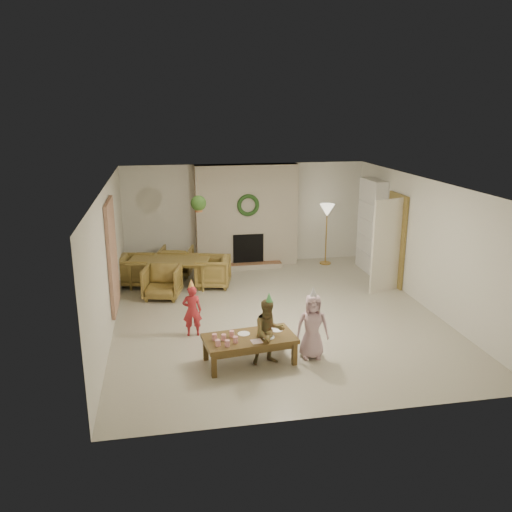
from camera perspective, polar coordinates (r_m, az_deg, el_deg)
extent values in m
plane|color=#B7B29E|center=(10.00, 2.12, -6.33)|extent=(7.00, 7.00, 0.00)
plane|color=white|center=(9.34, 2.28, 8.00)|extent=(7.00, 7.00, 0.00)
plane|color=silver|center=(12.94, -1.17, 4.65)|extent=(7.00, 0.00, 7.00)
plane|color=silver|center=(6.42, 9.04, -7.64)|extent=(7.00, 0.00, 7.00)
plane|color=silver|center=(9.43, -15.90, -0.31)|extent=(0.00, 7.00, 7.00)
plane|color=silver|center=(10.64, 18.17, 1.34)|extent=(0.00, 7.00, 7.00)
cube|color=#532A16|center=(12.75, -1.03, 4.48)|extent=(2.50, 0.40, 2.50)
cube|color=brown|center=(12.71, -0.74, -1.10)|extent=(1.60, 0.30, 0.12)
cube|color=black|center=(12.76, -0.88, 0.80)|extent=(0.75, 0.12, 0.75)
torus|color=#1C4118|center=(12.47, -0.86, 5.62)|extent=(0.54, 0.10, 0.54)
cylinder|color=gold|center=(13.22, 7.64, -0.76)|extent=(0.28, 0.28, 0.03)
cylinder|color=gold|center=(13.04, 7.75, 2.17)|extent=(0.03, 0.03, 1.37)
cone|color=beige|center=(12.90, 7.86, 5.02)|extent=(0.37, 0.37, 0.30)
cube|color=white|center=(12.62, 12.59, 3.27)|extent=(0.30, 1.00, 2.20)
cube|color=white|center=(12.77, 12.33, 0.43)|extent=(0.30, 0.92, 0.03)
cube|color=white|center=(12.67, 12.44, 2.17)|extent=(0.30, 0.92, 0.03)
cube|color=white|center=(12.58, 12.54, 3.94)|extent=(0.30, 0.92, 0.03)
cube|color=white|center=(12.51, 12.66, 5.73)|extent=(0.30, 0.92, 0.03)
cube|color=maroon|center=(12.59, 12.54, 0.86)|extent=(0.20, 0.40, 0.24)
cube|color=#235282|center=(12.67, 12.30, 2.83)|extent=(0.20, 0.44, 0.24)
cube|color=#A58523|center=(12.46, 12.67, 4.42)|extent=(0.20, 0.36, 0.22)
cube|color=olive|center=(11.71, 15.16, 1.72)|extent=(0.05, 0.86, 2.04)
cube|color=beige|center=(11.23, 14.22, 1.07)|extent=(0.77, 0.32, 2.00)
cube|color=tan|center=(9.62, -15.56, 0.03)|extent=(0.06, 1.20, 2.00)
imported|color=olive|center=(11.57, -9.48, -1.78)|extent=(1.91, 1.34, 0.61)
imported|color=olive|center=(10.85, -10.30, -2.86)|extent=(0.87, 0.89, 0.68)
imported|color=olive|center=(12.28, -8.76, -0.55)|extent=(0.87, 0.89, 0.68)
imported|color=olive|center=(11.75, -13.14, -1.56)|extent=(0.89, 0.87, 0.68)
imported|color=olive|center=(11.40, -4.78, -1.72)|extent=(0.89, 0.87, 0.68)
cylinder|color=tan|center=(10.68, -6.40, 7.03)|extent=(0.01, 0.01, 0.70)
cylinder|color=brown|center=(10.74, -6.35, 5.18)|extent=(0.16, 0.16, 0.12)
sphere|color=#264A18|center=(10.72, -6.37, 5.81)|extent=(0.32, 0.32, 0.32)
cube|color=brown|center=(8.02, -0.72, -9.11)|extent=(1.47, 0.87, 0.06)
cube|color=brown|center=(8.05, -0.72, -9.59)|extent=(1.35, 0.75, 0.09)
cube|color=brown|center=(7.73, -4.67, -11.98)|extent=(0.08, 0.08, 0.36)
cube|color=brown|center=(8.06, 4.26, -10.70)|extent=(0.08, 0.08, 0.36)
cube|color=brown|center=(8.22, -5.58, -10.19)|extent=(0.08, 0.08, 0.36)
cube|color=brown|center=(8.54, 2.83, -9.09)|extent=(0.08, 0.08, 0.36)
cylinder|color=white|center=(7.72, -4.22, -9.54)|extent=(0.08, 0.08, 0.10)
cylinder|color=white|center=(7.91, -4.59, -8.90)|extent=(0.08, 0.08, 0.10)
cylinder|color=white|center=(7.70, -3.19, -9.59)|extent=(0.08, 0.08, 0.10)
cylinder|color=white|center=(7.89, -3.58, -8.95)|extent=(0.08, 0.08, 0.10)
cylinder|color=white|center=(7.81, -2.27, -9.20)|extent=(0.08, 0.08, 0.10)
cylinder|color=white|center=(8.00, -2.68, -8.57)|extent=(0.08, 0.08, 0.10)
cylinder|color=white|center=(8.10, -1.35, -8.56)|extent=(0.22, 0.22, 0.01)
cylinder|color=white|center=(7.99, 1.37, -8.94)|extent=(0.22, 0.22, 0.01)
cylinder|color=white|center=(8.24, 2.30, -8.14)|extent=(0.22, 0.22, 0.01)
sphere|color=tan|center=(7.97, 1.37, -8.67)|extent=(0.08, 0.08, 0.07)
cube|color=#FCBACB|center=(7.85, 0.07, -9.40)|extent=(0.18, 0.18, 0.01)
cube|color=#FCBACB|center=(8.28, 1.39, -8.01)|extent=(0.18, 0.18, 0.01)
imported|color=#B5262D|center=(8.98, -7.06, -6.01)|extent=(0.34, 0.23, 0.91)
cone|color=#FDF154|center=(8.81, -7.16, -3.04)|extent=(0.16, 0.16, 0.17)
imported|color=brown|center=(7.94, 1.42, -8.40)|extent=(0.55, 0.46, 1.04)
cone|color=#54C463|center=(7.73, 1.45, -4.63)|extent=(0.15, 0.15, 0.17)
imported|color=#CDA4B2|center=(8.18, 6.24, -7.72)|extent=(0.55, 0.40, 1.04)
cone|color=silver|center=(7.97, 6.36, -4.01)|extent=(0.17, 0.17, 0.19)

